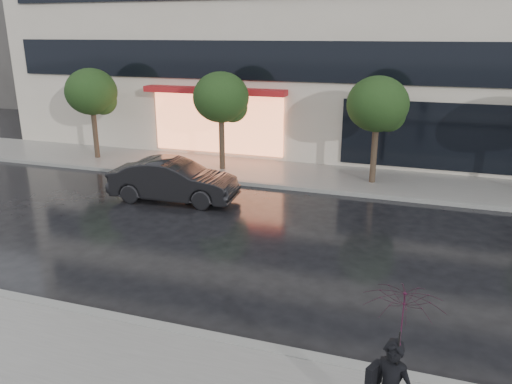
% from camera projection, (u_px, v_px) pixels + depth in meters
% --- Properties ---
extents(ground, '(120.00, 120.00, 0.00)m').
position_uv_depth(ground, '(174.00, 303.00, 10.46)').
color(ground, black).
rests_on(ground, ground).
extents(sidewalk_far, '(60.00, 3.50, 0.12)m').
position_uv_depth(sidewalk_far, '(295.00, 175.00, 19.69)').
color(sidewalk_far, slate).
rests_on(sidewalk_far, ground).
extents(curb_near, '(60.00, 0.25, 0.14)m').
position_uv_depth(curb_near, '(149.00, 326.00, 9.54)').
color(curb_near, gray).
rests_on(curb_near, ground).
extents(curb_far, '(60.00, 0.25, 0.14)m').
position_uv_depth(curb_far, '(283.00, 187.00, 18.11)').
color(curb_far, gray).
rests_on(curb_far, ground).
extents(bg_building_left, '(14.00, 10.00, 12.00)m').
position_uv_depth(bg_building_left, '(12.00, 25.00, 40.61)').
color(bg_building_left, '#59544F').
rests_on(bg_building_left, ground).
extents(tree_far_west, '(2.20, 2.20, 3.99)m').
position_uv_depth(tree_far_west, '(93.00, 93.00, 21.34)').
color(tree_far_west, '#33261C').
rests_on(tree_far_west, ground).
extents(tree_mid_west, '(2.20, 2.20, 3.99)m').
position_uv_depth(tree_mid_west, '(223.00, 99.00, 19.51)').
color(tree_mid_west, '#33261C').
rests_on(tree_mid_west, ground).
extents(tree_mid_east, '(2.20, 2.20, 3.99)m').
position_uv_depth(tree_mid_east, '(379.00, 106.00, 17.68)').
color(tree_mid_east, '#33261C').
rests_on(tree_mid_east, ground).
extents(parked_car, '(4.36, 1.80, 1.41)m').
position_uv_depth(parked_car, '(174.00, 180.00, 16.65)').
color(parked_car, black).
rests_on(parked_car, ground).
extents(pedestrian_with_umbrella, '(1.34, 1.35, 2.32)m').
position_uv_depth(pedestrian_with_umbrella, '(398.00, 342.00, 6.30)').
color(pedestrian_with_umbrella, black).
rests_on(pedestrian_with_umbrella, sidewalk_near).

